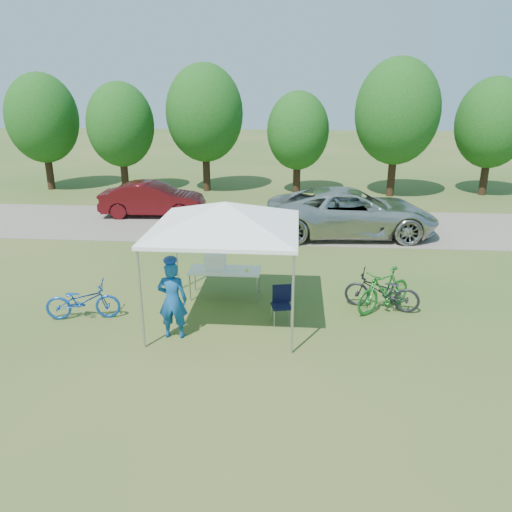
{
  "coord_description": "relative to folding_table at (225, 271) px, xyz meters",
  "views": [
    {
      "loc": [
        1.52,
        -10.32,
        5.1
      ],
      "look_at": [
        0.5,
        2.0,
        0.83
      ],
      "focal_mm": 35.0,
      "sensor_mm": 36.0,
      "label": 1
    }
  ],
  "objects": [
    {
      "name": "minivan",
      "position": [
        3.66,
        5.74,
        0.16
      ],
      "size": [
        6.09,
        3.13,
        1.64
      ],
      "primitive_type": "imported",
      "rotation": [
        0.0,
        0.0,
        1.64
      ],
      "color": "#B6B7B2",
      "rests_on": "gravel_strip"
    },
    {
      "name": "folding_chair",
      "position": [
        1.46,
        -1.22,
        -0.2
      ],
      "size": [
        0.5,
        0.52,
        0.83
      ],
      "rotation": [
        0.0,
        0.0,
        0.21
      ],
      "color": "black",
      "rests_on": "ground"
    },
    {
      "name": "cyclist",
      "position": [
        -0.79,
        -2.18,
        0.16
      ],
      "size": [
        0.63,
        0.42,
        1.69
      ],
      "primitive_type": "imported",
      "rotation": [
        0.0,
        0.0,
        3.17
      ],
      "color": "#114B8F",
      "rests_on": "ground"
    },
    {
      "name": "canopy",
      "position": [
        0.21,
        -1.18,
        1.97
      ],
      "size": [
        4.53,
        4.53,
        3.0
      ],
      "color": "#A5A5AA",
      "rests_on": "ground"
    },
    {
      "name": "bike_blue",
      "position": [
        -3.05,
        -1.49,
        -0.25
      ],
      "size": [
        1.74,
        0.87,
        0.87
      ],
      "primitive_type": "imported",
      "rotation": [
        0.0,
        0.0,
        1.75
      ],
      "color": "#1245A0",
      "rests_on": "ground"
    },
    {
      "name": "sedan",
      "position": [
        -4.06,
        7.85,
        0.02
      ],
      "size": [
        4.21,
        1.69,
        1.36
      ],
      "primitive_type": "imported",
      "rotation": [
        0.0,
        0.0,
        1.63
      ],
      "color": "#4E0D11",
      "rests_on": "gravel_strip"
    },
    {
      "name": "folding_table",
      "position": [
        0.0,
        0.0,
        0.0
      ],
      "size": [
        1.77,
        0.74,
        0.73
      ],
      "color": "white",
      "rests_on": "ground"
    },
    {
      "name": "cooler",
      "position": [
        -0.24,
        0.0,
        0.23
      ],
      "size": [
        0.52,
        0.36,
        0.38
      ],
      "color": "white",
      "rests_on": "folding_table"
    },
    {
      "name": "gravel_strip",
      "position": [
        0.21,
        6.82,
        -0.67
      ],
      "size": [
        24.0,
        5.0,
        0.02
      ],
      "primitive_type": "cube",
      "color": "gray",
      "rests_on": "ground"
    },
    {
      "name": "ice_cream_cup",
      "position": [
        0.56,
        -0.05,
        0.07
      ],
      "size": [
        0.07,
        0.07,
        0.05
      ],
      "primitive_type": "cylinder",
      "color": "#D1E636",
      "rests_on": "folding_table"
    },
    {
      "name": "ground",
      "position": [
        0.21,
        -1.18,
        -0.68
      ],
      "size": [
        100.0,
        100.0,
        0.0
      ],
      "primitive_type": "plane",
      "color": "#2D5119",
      "rests_on": "ground"
    },
    {
      "name": "bike_dark",
      "position": [
        3.81,
        -0.43,
        -0.22
      ],
      "size": [
        1.85,
        1.04,
        0.92
      ],
      "primitive_type": "imported",
      "rotation": [
        0.0,
        0.0,
        -1.83
      ],
      "color": "black",
      "rests_on": "ground"
    },
    {
      "name": "treeline",
      "position": [
        -0.08,
        12.86,
        2.85
      ],
      "size": [
        24.89,
        4.28,
        6.3
      ],
      "color": "#382314",
      "rests_on": "ground"
    },
    {
      "name": "bike_green",
      "position": [
        3.84,
        -0.47,
        -0.17
      ],
      "size": [
        1.63,
        1.45,
        1.03
      ],
      "primitive_type": "imported",
      "rotation": [
        0.0,
        0.0,
        -0.89
      ],
      "color": "#17691F",
      "rests_on": "ground"
    }
  ]
}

